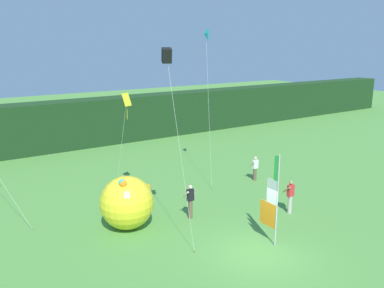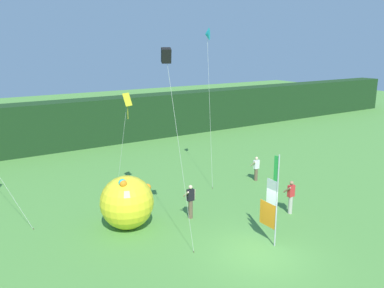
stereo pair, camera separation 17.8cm
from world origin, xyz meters
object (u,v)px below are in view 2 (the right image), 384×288
at_px(inflatable_balloon, 127,202).
at_px(kite_yellow_diamond_1, 127,106).
at_px(kite_cyan_delta_0, 207,35).
at_px(kite_black_box_2, 166,57).
at_px(person_mid_field, 256,168).
at_px(person_near_banner, 191,201).
at_px(banner_flag, 272,201).
at_px(person_far_left, 291,196).

distance_m(inflatable_balloon, kite_yellow_diamond_1, 5.39).
xyz_separation_m(kite_cyan_delta_0, kite_black_box_2, (-6.53, -6.57, -1.02)).
bearing_deg(person_mid_field, kite_yellow_diamond_1, 170.44).
height_order(person_near_banner, kite_yellow_diamond_1, kite_yellow_diamond_1).
relative_size(person_mid_field, kite_cyan_delta_0, 0.17).
height_order(inflatable_balloon, kite_yellow_diamond_1, kite_yellow_diamond_1).
bearing_deg(kite_black_box_2, banner_flag, -28.35).
bearing_deg(person_far_left, person_near_banner, 153.43).
xyz_separation_m(inflatable_balloon, kite_black_box_2, (0.69, -2.78, 6.77)).
distance_m(person_near_banner, kite_cyan_delta_0, 10.18).
xyz_separation_m(inflatable_balloon, kite_cyan_delta_0, (7.21, 3.78, 7.79)).
bearing_deg(person_mid_field, kite_cyan_delta_0, 142.44).
bearing_deg(banner_flag, person_far_left, 30.08).
height_order(person_far_left, kite_yellow_diamond_1, kite_yellow_diamond_1).
distance_m(banner_flag, kite_yellow_diamond_1, 9.26).
distance_m(inflatable_balloon, kite_cyan_delta_0, 11.27).
bearing_deg(person_near_banner, inflatable_balloon, 166.34).
bearing_deg(kite_cyan_delta_0, inflatable_balloon, -152.33).
distance_m(person_near_banner, person_mid_field, 7.14).
bearing_deg(kite_cyan_delta_0, kite_yellow_diamond_1, -174.09).
height_order(person_mid_field, kite_cyan_delta_0, kite_cyan_delta_0).
bearing_deg(inflatable_balloon, kite_cyan_delta_0, 27.67).
relative_size(kite_cyan_delta_0, kite_yellow_diamond_1, 1.58).
bearing_deg(kite_cyan_delta_0, person_mid_field, -37.56).
xyz_separation_m(person_mid_field, kite_black_box_2, (-9.07, -4.61, 7.22)).
height_order(person_near_banner, person_far_left, person_far_left).
bearing_deg(person_near_banner, person_mid_field, 21.14).
relative_size(banner_flag, inflatable_balloon, 1.57).
xyz_separation_m(person_near_banner, inflatable_balloon, (-3.09, 0.75, 0.34)).
bearing_deg(kite_yellow_diamond_1, person_far_left, -45.57).
bearing_deg(inflatable_balloon, person_mid_field, 10.59).
bearing_deg(banner_flag, kite_black_box_2, 151.65).
distance_m(person_near_banner, inflatable_balloon, 3.20).
bearing_deg(person_far_left, kite_cyan_delta_0, 94.39).
relative_size(person_mid_field, kite_yellow_diamond_1, 0.26).
bearing_deg(kite_black_box_2, kite_yellow_diamond_1, 81.43).
distance_m(kite_yellow_diamond_1, kite_black_box_2, 6.64).
relative_size(person_near_banner, person_far_left, 0.99).
bearing_deg(person_near_banner, kite_yellow_diamond_1, 110.87).
height_order(person_mid_field, inflatable_balloon, inflatable_balloon).
height_order(person_mid_field, person_far_left, person_far_left).
xyz_separation_m(banner_flag, kite_black_box_2, (-3.91, 2.11, 6.08)).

